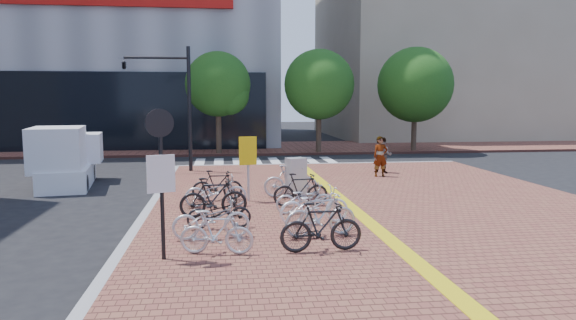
{
  "coord_description": "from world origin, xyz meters",
  "views": [
    {
      "loc": [
        -1.79,
        -13.0,
        3.39
      ],
      "look_at": [
        0.41,
        4.14,
        1.3
      ],
      "focal_mm": 32.0,
      "sensor_mm": 36.0,
      "label": 1
    }
  ],
  "objects": [
    {
      "name": "bike_3",
      "position": [
        -2.06,
        0.88,
        0.7
      ],
      "size": [
        1.89,
        0.72,
        1.11
      ],
      "primitive_type": "imported",
      "rotation": [
        0.0,
        0.0,
        1.68
      ],
      "color": "black",
      "rests_on": "sidewalk"
    },
    {
      "name": "ground",
      "position": [
        0.0,
        0.0,
        0.0
      ],
      "size": [
        120.0,
        120.0,
        0.0
      ],
      "primitive_type": "plane",
      "color": "black",
      "rests_on": "ground"
    },
    {
      "name": "kerb_west",
      "position": [
        -4.0,
        -5.0,
        0.08
      ],
      "size": [
        0.25,
        34.0,
        0.15
      ],
      "primitive_type": "cube",
      "color": "gray",
      "rests_on": "ground"
    },
    {
      "name": "bike_7",
      "position": [
        0.46,
        -1.46,
        0.68
      ],
      "size": [
        1.84,
        0.84,
        1.07
      ],
      "primitive_type": "imported",
      "rotation": [
        0.0,
        0.0,
        1.77
      ],
      "color": "#B3B2B7",
      "rests_on": "sidewalk"
    },
    {
      "name": "building_beige",
      "position": [
        18.0,
        32.0,
        9.0
      ],
      "size": [
        20.0,
        18.0,
        18.0
      ],
      "primitive_type": "cube",
      "color": "gray",
      "rests_on": "ground"
    },
    {
      "name": "utility_box",
      "position": [
        0.57,
        3.39,
        0.8
      ],
      "size": [
        0.71,
        0.61,
        1.31
      ],
      "primitive_type": "cube",
      "rotation": [
        0.0,
        0.0,
        0.34
      ],
      "color": "#B9BABF",
      "rests_on": "sidewalk"
    },
    {
      "name": "box_truck",
      "position": [
        -7.72,
        7.4,
        1.09
      ],
      "size": [
        2.31,
        4.23,
        2.32
      ],
      "color": "white",
      "rests_on": "ground"
    },
    {
      "name": "bike_0",
      "position": [
        -1.94,
        -2.5,
        0.62
      ],
      "size": [
        1.6,
        0.71,
        0.93
      ],
      "primitive_type": "imported",
      "rotation": [
        0.0,
        0.0,
        1.39
      ],
      "color": "silver",
      "rests_on": "sidewalk"
    },
    {
      "name": "bike_11",
      "position": [
        0.41,
        3.43,
        0.68
      ],
      "size": [
        1.81,
        0.65,
        1.07
      ],
      "primitive_type": "imported",
      "rotation": [
        0.0,
        0.0,
        1.49
      ],
      "color": "silver",
      "rests_on": "sidewalk"
    },
    {
      "name": "yellow_sign",
      "position": [
        -1.0,
        2.96,
        1.57
      ],
      "size": [
        0.55,
        0.18,
        2.05
      ],
      "color": "#B7B7BC",
      "rests_on": "sidewalk"
    },
    {
      "name": "bike_4",
      "position": [
        -2.01,
        2.22,
        0.63
      ],
      "size": [
        1.87,
        0.75,
        0.96
      ],
      "primitive_type": "imported",
      "rotation": [
        0.0,
        0.0,
        1.63
      ],
      "color": "silver",
      "rests_on": "sidewalk"
    },
    {
      "name": "street_trees",
      "position": [
        5.04,
        17.45,
        4.1
      ],
      "size": [
        16.2,
        4.6,
        6.35
      ],
      "color": "#38281E",
      "rests_on": "far_sidewalk"
    },
    {
      "name": "bike_1",
      "position": [
        -2.08,
        -1.27,
        0.62
      ],
      "size": [
        1.85,
        0.82,
        0.94
      ],
      "primitive_type": "imported",
      "rotation": [
        0.0,
        0.0,
        1.69
      ],
      "color": "silver",
      "rests_on": "sidewalk"
    },
    {
      "name": "bike_6",
      "position": [
        0.25,
        -2.58,
        0.68
      ],
      "size": [
        1.8,
        0.59,
        1.07
      ],
      "primitive_type": "imported",
      "rotation": [
        0.0,
        0.0,
        1.62
      ],
      "color": "black",
      "rests_on": "sidewalk"
    },
    {
      "name": "traffic_light_pole",
      "position": [
        -4.48,
        10.13,
        3.93
      ],
      "size": [
        2.94,
        1.13,
        5.48
      ],
      "color": "black",
      "rests_on": "sidewalk"
    },
    {
      "name": "bike_10",
      "position": [
        0.52,
        2.03,
        0.65
      ],
      "size": [
        1.7,
        0.56,
        1.01
      ],
      "primitive_type": "imported",
      "rotation": [
        0.0,
        0.0,
        1.63
      ],
      "color": "black",
      "rests_on": "sidewalk"
    },
    {
      "name": "pedestrian_b",
      "position": [
        5.13,
        8.42,
        0.92
      ],
      "size": [
        0.93,
        0.86,
        1.55
      ],
      "primitive_type": "imported",
      "rotation": [
        0.0,
        0.0,
        -0.45
      ],
      "color": "#505765",
      "rests_on": "sidewalk"
    },
    {
      "name": "tactile_strip",
      "position": [
        2.0,
        -5.0,
        0.16
      ],
      "size": [
        0.4,
        34.0,
        0.01
      ],
      "primitive_type": "cube",
      "color": "gold",
      "rests_on": "sidewalk"
    },
    {
      "name": "notice_sign",
      "position": [
        -3.01,
        -2.72,
        2.07
      ],
      "size": [
        0.55,
        0.22,
        3.04
      ],
      "color": "black",
      "rests_on": "sidewalk"
    },
    {
      "name": "kerb_north",
      "position": [
        3.0,
        12.0,
        0.08
      ],
      "size": [
        14.0,
        0.25,
        0.15
      ],
      "primitive_type": "cube",
      "color": "gray",
      "rests_on": "ground"
    },
    {
      "name": "bike_5",
      "position": [
        -1.97,
        3.29,
        0.63
      ],
      "size": [
        1.62,
        0.51,
        0.97
      ],
      "primitive_type": "imported",
      "rotation": [
        0.0,
        0.0,
        1.61
      ],
      "color": "black",
      "rests_on": "sidewalk"
    },
    {
      "name": "bike_2",
      "position": [
        -1.9,
        -0.38,
        0.57
      ],
      "size": [
        1.64,
        0.69,
        0.84
      ],
      "primitive_type": "imported",
      "rotation": [
        0.0,
        0.0,
        1.66
      ],
      "color": "black",
      "rests_on": "sidewalk"
    },
    {
      "name": "bike_8",
      "position": [
        0.54,
        -0.16,
        0.64
      ],
      "size": [
        1.94,
        0.92,
        0.98
      ],
      "primitive_type": "imported",
      "rotation": [
        0.0,
        0.0,
        1.72
      ],
      "color": "white",
      "rests_on": "sidewalk"
    },
    {
      "name": "crosswalk",
      "position": [
        0.5,
        14.0,
        0.01
      ],
      "size": [
        7.5,
        4.0,
        0.01
      ],
      "color": "silver",
      "rests_on": "ground"
    },
    {
      "name": "sidewalk",
      "position": [
        3.0,
        -5.0,
        0.07
      ],
      "size": [
        14.0,
        34.0,
        0.15
      ],
      "primitive_type": "cube",
      "color": "brown",
      "rests_on": "ground"
    },
    {
      "name": "bike_9",
      "position": [
        0.48,
        1.02,
        0.58
      ],
      "size": [
        1.65,
        0.6,
        0.86
      ],
      "primitive_type": "imported",
      "rotation": [
        0.0,
        0.0,
        1.59
      ],
      "color": "silver",
      "rests_on": "sidewalk"
    },
    {
      "name": "far_sidewalk",
      "position": [
        0.0,
        21.0,
        0.07
      ],
      "size": [
        70.0,
        8.0,
        0.15
      ],
      "primitive_type": "cube",
      "color": "brown",
      "rests_on": "ground"
    },
    {
      "name": "pedestrian_a",
      "position": [
        4.69,
        7.44,
        0.99
      ],
      "size": [
        0.62,
        0.42,
        1.67
      ],
      "primitive_type": "imported",
      "rotation": [
        0.0,
        0.0,
        0.04
      ],
      "color": "gray",
      "rests_on": "sidewalk"
    }
  ]
}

